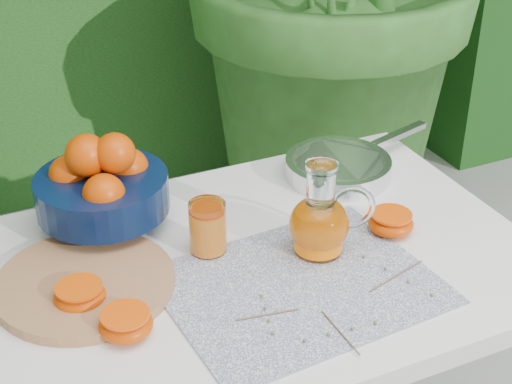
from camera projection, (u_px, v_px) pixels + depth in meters
name	position (u px, v px, depth m)	size (l,w,h in m)	color
white_table	(260.00, 294.00, 1.47)	(1.00, 0.70, 0.75)	white
placemat	(300.00, 286.00, 1.36)	(0.46, 0.36, 0.00)	#0E1F4F
cutting_board	(85.00, 283.00, 1.35)	(0.31, 0.31, 0.02)	#AF764F
fruit_bowl	(102.00, 185.00, 1.48)	(0.29, 0.29, 0.20)	black
juice_pitcher	(320.00, 222.00, 1.42)	(0.17, 0.14, 0.18)	white
juice_tumbler	(208.00, 228.00, 1.42)	(0.09, 0.09, 0.10)	white
saute_pan	(339.00, 166.00, 1.69)	(0.42, 0.28, 0.04)	silver
orange_halves	(209.00, 277.00, 1.35)	(0.70, 0.21, 0.04)	#CF3F02
thyme_sprigs	(339.00, 305.00, 1.30)	(0.37, 0.22, 0.01)	brown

